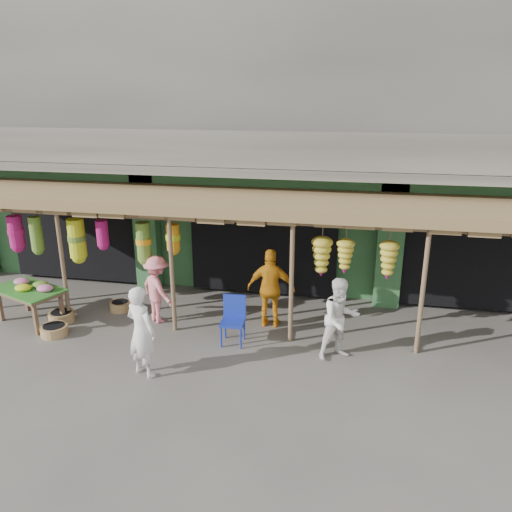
% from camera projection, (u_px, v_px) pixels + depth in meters
% --- Properties ---
extents(ground, '(80.00, 80.00, 0.00)m').
position_uv_depth(ground, '(245.00, 332.00, 10.67)').
color(ground, '#514C47').
rests_on(ground, ground).
extents(building, '(16.40, 6.80, 7.00)m').
position_uv_depth(building, '(281.00, 148.00, 14.15)').
color(building, gray).
rests_on(building, ground).
extents(awning, '(14.00, 2.70, 2.79)m').
position_uv_depth(awning, '(246.00, 206.00, 10.63)').
color(awning, brown).
rests_on(awning, ground).
extents(flower_table, '(1.78, 1.41, 0.93)m').
position_uv_depth(flower_table, '(30.00, 290.00, 10.91)').
color(flower_table, brown).
rests_on(flower_table, ground).
extents(blue_chair, '(0.49, 0.50, 0.98)m').
position_uv_depth(blue_chair, '(233.00, 317.00, 10.11)').
color(blue_chair, '#182A9D').
rests_on(blue_chair, ground).
extents(basket_left, '(0.72, 0.72, 0.23)m').
position_uv_depth(basket_left, '(62.00, 317.00, 11.12)').
color(basket_left, olive).
rests_on(basket_left, ground).
extents(basket_mid, '(0.62, 0.62, 0.21)m').
position_uv_depth(basket_mid, '(54.00, 330.00, 10.50)').
color(basket_mid, '#9F6C47').
rests_on(basket_mid, ground).
extents(basket_right, '(0.56, 0.56, 0.21)m').
position_uv_depth(basket_right, '(120.00, 306.00, 11.70)').
color(basket_right, '#9D7849').
rests_on(basket_right, ground).
extents(person_front, '(0.73, 0.62, 1.71)m').
position_uv_depth(person_front, '(141.00, 332.00, 8.82)').
color(person_front, white).
rests_on(person_front, ground).
extents(person_right, '(0.99, 0.93, 1.62)m').
position_uv_depth(person_right, '(340.00, 319.00, 9.41)').
color(person_right, white).
rests_on(person_right, ground).
extents(person_vendor, '(1.04, 0.45, 1.75)m').
position_uv_depth(person_vendor, '(271.00, 288.00, 10.69)').
color(person_vendor, orange).
rests_on(person_vendor, ground).
extents(person_shopper, '(1.13, 1.04, 1.52)m').
position_uv_depth(person_shopper, '(157.00, 289.00, 10.95)').
color(person_shopper, pink).
rests_on(person_shopper, ground).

